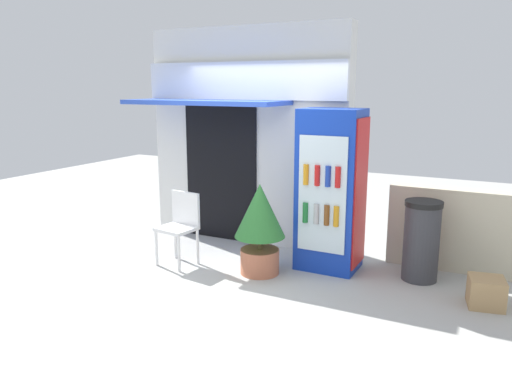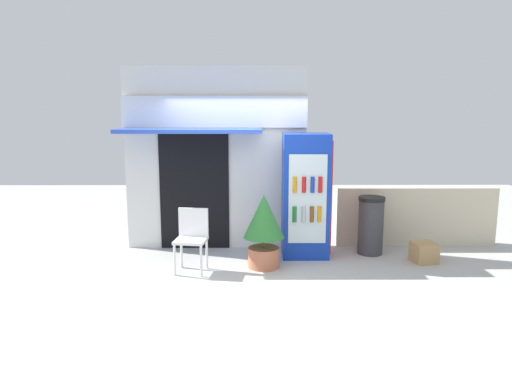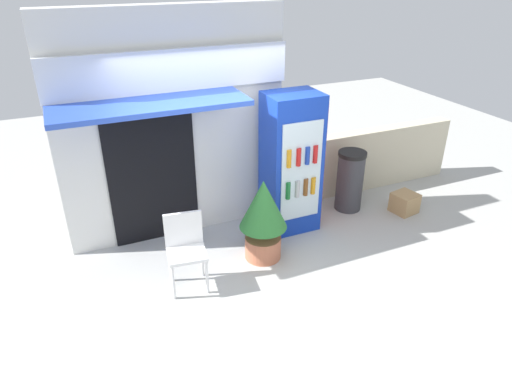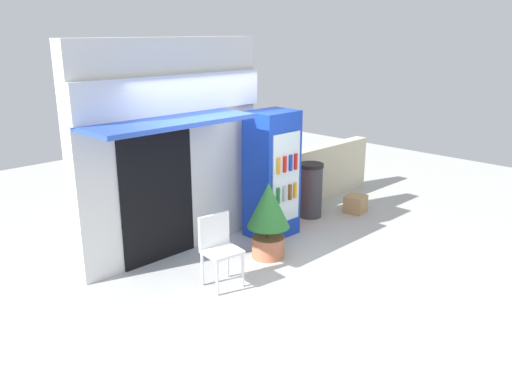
{
  "view_description": "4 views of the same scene",
  "coord_description": "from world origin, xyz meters",
  "px_view_note": "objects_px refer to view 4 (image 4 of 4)",
  "views": [
    {
      "loc": [
        2.83,
        -4.7,
        2.21
      ],
      "look_at": [
        0.18,
        0.49,
        0.96
      ],
      "focal_mm": 34.83,
      "sensor_mm": 36.0,
      "label": 1
    },
    {
      "loc": [
        0.15,
        -6.52,
        2.36
      ],
      "look_at": [
        0.19,
        0.53,
        1.11
      ],
      "focal_mm": 33.73,
      "sensor_mm": 36.0,
      "label": 2
    },
    {
      "loc": [
        -1.74,
        -4.13,
        3.47
      ],
      "look_at": [
        0.22,
        0.38,
        0.95
      ],
      "focal_mm": 31.98,
      "sensor_mm": 36.0,
      "label": 3
    },
    {
      "loc": [
        -4.67,
        -4.37,
        3.1
      ],
      "look_at": [
        0.37,
        0.66,
        0.88
      ],
      "focal_mm": 36.68,
      "sensor_mm": 36.0,
      "label": 4
    }
  ],
  "objects_px": {
    "potted_plant_near_shop": "(268,214)",
    "trash_bin": "(310,190)",
    "drink_cooler": "(273,174)",
    "cardboard_box": "(355,204)",
    "plastic_chair": "(219,245)"
  },
  "relations": [
    {
      "from": "potted_plant_near_shop",
      "to": "plastic_chair",
      "type": "bearing_deg",
      "value": -172.51
    },
    {
      "from": "potted_plant_near_shop",
      "to": "trash_bin",
      "type": "relative_size",
      "value": 1.17
    },
    {
      "from": "drink_cooler",
      "to": "cardboard_box",
      "type": "xyz_separation_m",
      "value": [
        1.8,
        -0.34,
        -0.82
      ]
    },
    {
      "from": "drink_cooler",
      "to": "cardboard_box",
      "type": "relative_size",
      "value": 5.72
    },
    {
      "from": "potted_plant_near_shop",
      "to": "trash_bin",
      "type": "xyz_separation_m",
      "value": [
        1.74,
        0.67,
        -0.17
      ]
    },
    {
      "from": "drink_cooler",
      "to": "potted_plant_near_shop",
      "type": "xyz_separation_m",
      "value": [
        -0.68,
        -0.56,
        -0.34
      ]
    },
    {
      "from": "drink_cooler",
      "to": "plastic_chair",
      "type": "distance_m",
      "value": 1.91
    },
    {
      "from": "drink_cooler",
      "to": "potted_plant_near_shop",
      "type": "height_order",
      "value": "drink_cooler"
    },
    {
      "from": "drink_cooler",
      "to": "cardboard_box",
      "type": "bearing_deg",
      "value": -10.64
    },
    {
      "from": "trash_bin",
      "to": "cardboard_box",
      "type": "height_order",
      "value": "trash_bin"
    },
    {
      "from": "potted_plant_near_shop",
      "to": "cardboard_box",
      "type": "height_order",
      "value": "potted_plant_near_shop"
    },
    {
      "from": "drink_cooler",
      "to": "trash_bin",
      "type": "xyz_separation_m",
      "value": [
        1.07,
        0.11,
        -0.5
      ]
    },
    {
      "from": "trash_bin",
      "to": "cardboard_box",
      "type": "distance_m",
      "value": 0.91
    },
    {
      "from": "plastic_chair",
      "to": "potted_plant_near_shop",
      "type": "relative_size",
      "value": 0.83
    },
    {
      "from": "drink_cooler",
      "to": "cardboard_box",
      "type": "height_order",
      "value": "drink_cooler"
    }
  ]
}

